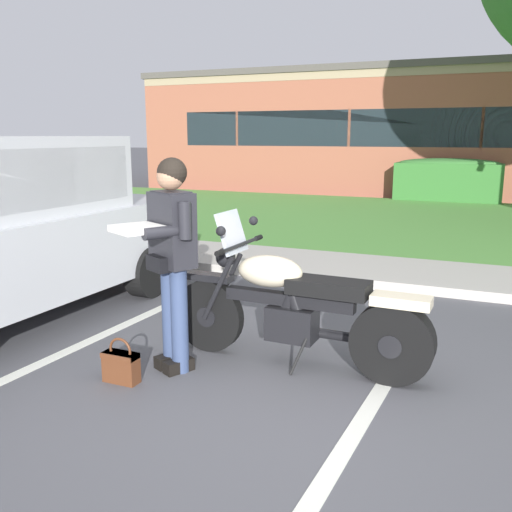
{
  "coord_description": "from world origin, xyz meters",
  "views": [
    {
      "loc": [
        1.19,
        -3.35,
        1.87
      ],
      "look_at": [
        -0.71,
        1.01,
        0.85
      ],
      "focal_mm": 39.7,
      "sensor_mm": 36.0,
      "label": 1
    }
  ],
  "objects_px": {
    "rider_person": "(170,248)",
    "hedge_left": "(448,179)",
    "brick_building": "(488,132)",
    "motorcycle": "(304,310)",
    "handbag": "(121,364)"
  },
  "relations": [
    {
      "from": "rider_person",
      "to": "hedge_left",
      "type": "xyz_separation_m",
      "value": [
        0.9,
        13.14,
        -0.36
      ]
    },
    {
      "from": "brick_building",
      "to": "motorcycle",
      "type": "bearing_deg",
      "value": -92.26
    },
    {
      "from": "brick_building",
      "to": "handbag",
      "type": "bearing_deg",
      "value": -95.66
    },
    {
      "from": "motorcycle",
      "to": "hedge_left",
      "type": "relative_size",
      "value": 0.78
    },
    {
      "from": "handbag",
      "to": "hedge_left",
      "type": "bearing_deg",
      "value": 85.18
    },
    {
      "from": "rider_person",
      "to": "brick_building",
      "type": "distance_m",
      "value": 19.04
    },
    {
      "from": "motorcycle",
      "to": "brick_building",
      "type": "distance_m",
      "value": 18.55
    },
    {
      "from": "motorcycle",
      "to": "brick_building",
      "type": "height_order",
      "value": "brick_building"
    },
    {
      "from": "motorcycle",
      "to": "handbag",
      "type": "distance_m",
      "value": 1.5
    },
    {
      "from": "handbag",
      "to": "hedge_left",
      "type": "relative_size",
      "value": 0.12
    },
    {
      "from": "rider_person",
      "to": "hedge_left",
      "type": "bearing_deg",
      "value": 86.08
    },
    {
      "from": "rider_person",
      "to": "brick_building",
      "type": "xyz_separation_m",
      "value": [
        1.68,
        18.94,
        0.98
      ]
    },
    {
      "from": "motorcycle",
      "to": "hedge_left",
      "type": "bearing_deg",
      "value": 90.21
    },
    {
      "from": "rider_person",
      "to": "handbag",
      "type": "relative_size",
      "value": 4.74
    },
    {
      "from": "rider_person",
      "to": "handbag",
      "type": "bearing_deg",
      "value": -122.53
    }
  ]
}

